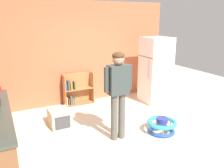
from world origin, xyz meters
name	(u,v)px	position (x,y,z in m)	size (l,w,h in m)	color
ground_plane	(119,137)	(0.00, 0.00, 0.00)	(12.00, 12.00, 0.00)	beige
back_wall	(79,53)	(0.00, 2.33, 1.35)	(5.20, 0.06, 2.70)	#C26642
refrigerator	(156,70)	(1.86, 1.39, 0.89)	(0.73, 0.68, 1.78)	white
bookshelf	(76,91)	(-0.17, 2.15, 0.38)	(0.80, 0.28, 0.85)	#B87443
standing_person	(118,88)	(-0.04, -0.03, 1.03)	(0.57, 0.23, 1.69)	#58574F
baby_walker	(162,125)	(0.87, -0.22, 0.16)	(0.60, 0.60, 0.32)	#264FB4
pet_carrier	(59,118)	(-0.92, 1.03, 0.18)	(0.42, 0.55, 0.36)	beige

